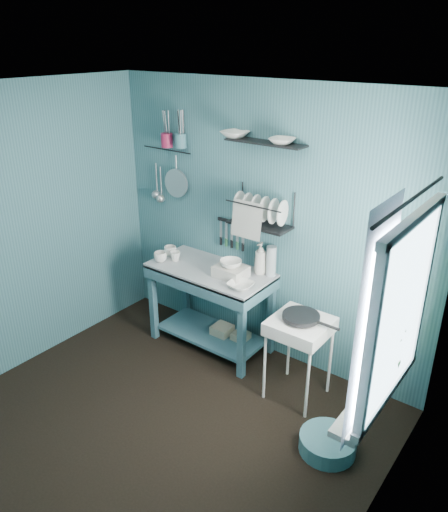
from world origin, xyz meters
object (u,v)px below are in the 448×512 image
Objects in this scene: floor_basin at (327,444)px; storage_tin_small at (241,342)px; mug_right at (170,251)px; dish_rack at (260,208)px; hotplate_stand at (298,358)px; colander at (176,183)px; frying_pan at (301,316)px; utensil_cup_teal at (181,141)px; utensil_cup_magenta at (167,140)px; work_counter at (211,308)px; potted_plant at (380,348)px; soap_bottle at (260,258)px; mug_left at (160,257)px; wash_tub at (231,272)px; water_bottle at (271,261)px; storage_tin_large at (222,336)px; mug_mid at (175,256)px.

storage_tin_small is at bearing 152.22° from floor_basin.
mug_right is at bearing 164.26° from floor_basin.
floor_basin is at bearing -39.92° from dish_rack.
hotplate_stand is 3.65× the size of storage_tin_small.
colander is at bearing 113.40° from mug_right.
frying_pan is 1.84m from colander.
utensil_cup_teal reaches higher than dish_rack.
utensil_cup_magenta reaches higher than mug_right.
dish_rack reaches higher than work_counter.
potted_plant is at bearing -32.15° from frying_pan.
dish_rack is 1.04m from colander.
soap_bottle is 2.30× the size of utensil_cup_teal.
hotplate_stand is 1.30m from dish_rack.
mug_left is 0.95× the size of utensil_cup_teal.
utensil_cup_teal reaches higher than work_counter.
frying_pan reaches higher than storage_tin_small.
wash_tub is at bearing -16.71° from utensil_cup_teal.
floor_basin is at bearing -47.39° from hotplate_stand.
work_counter is 4.17× the size of water_bottle.
utensil_cup_teal is 0.44m from colander.
utensil_cup_teal reaches higher than colander.
potted_plant is (1.33, -0.88, 0.10)m from water_bottle.
storage_tin_large is at bearing -11.33° from utensil_cup_magenta.
water_bottle reaches higher than frying_pan.
frying_pan is 0.72× the size of floor_basin.
dish_rack is 1.93m from floor_basin.
mug_mid is 1.43m from frying_pan.
mug_right is (-0.02, 0.16, 0.00)m from mug_left.
dish_rack is 1.19m from utensil_cup_magenta.
hotplate_stand is 0.72m from floor_basin.
soap_bottle reaches higher than floor_basin.
water_bottle is 1.00× the size of colander.
storage_tin_small is at bearing -9.74° from colander.
mug_mid is 0.36× the size of water_bottle.
water_bottle is at bearing 41.63° from wash_tub.
storage_tin_large is 0.20m from storage_tin_small.
water_bottle is 0.89m from hotplate_stand.
water_bottle reaches higher than wash_tub.
mug_mid is at bearing -53.06° from colander.
water_bottle is 1.39m from utensil_cup_teal.
hotplate_stand reaches higher than floor_basin.
potted_plant is at bearing -22.20° from storage_tin_large.
utensil_cup_magenta is 0.17m from utensil_cup_teal.
dish_rack is (0.81, 0.21, 0.59)m from mug_mid.
water_bottle reaches higher than hotplate_stand.
work_counter is at bearing -154.54° from soap_bottle.
utensil_cup_magenta is at bearing 160.99° from potted_plant.
water_bottle is 0.97m from storage_tin_large.
utensil_cup_magenta reaches higher than wash_tub.
utensil_cup_magenta is at bearing 117.79° from mug_left.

